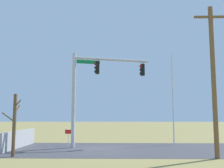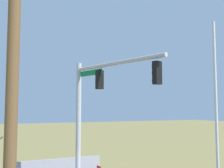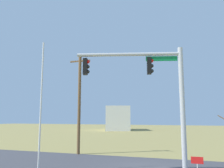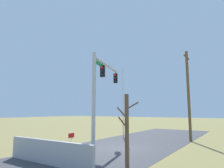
# 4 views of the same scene
# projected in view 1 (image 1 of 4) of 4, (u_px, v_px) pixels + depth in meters

# --- Properties ---
(ground_plane) EXTENTS (160.00, 160.00, 0.00)m
(ground_plane) POSITION_uv_depth(u_px,v_px,m) (102.00, 149.00, 17.96)
(ground_plane) COLOR olive
(road_surface) EXTENTS (28.00, 8.00, 0.01)m
(road_surface) POSITION_uv_depth(u_px,v_px,m) (159.00, 149.00, 17.87)
(road_surface) COLOR #3D3D42
(road_surface) RESTS_ON ground_plane
(sidewalk_corner) EXTENTS (6.00, 6.00, 0.01)m
(sidewalk_corner) POSITION_uv_depth(u_px,v_px,m) (59.00, 148.00, 18.76)
(sidewalk_corner) COLOR #B7B5AD
(sidewalk_corner) RESTS_ON ground_plane
(retaining_fence) EXTENTS (0.20, 6.14, 1.25)m
(retaining_fence) POSITION_uv_depth(u_px,v_px,m) (19.00, 139.00, 18.83)
(retaining_fence) COLOR #A8A8AD
(retaining_fence) RESTS_ON ground_plane
(signal_mast) EXTENTS (5.93, 1.84, 7.05)m
(signal_mast) POSITION_uv_depth(u_px,v_px,m) (94.00, 82.00, 19.70)
(signal_mast) COLOR #B2B5BA
(signal_mast) RESTS_ON ground_plane
(flagpole) EXTENTS (0.10, 0.10, 7.54)m
(flagpole) POSITION_uv_depth(u_px,v_px,m) (173.00, 98.00, 21.08)
(flagpole) COLOR silver
(flagpole) RESTS_ON ground_plane
(utility_pole) EXTENTS (1.90, 0.26, 8.61)m
(utility_pole) POSITION_uv_depth(u_px,v_px,m) (213.00, 77.00, 14.50)
(utility_pole) COLOR brown
(utility_pole) RESTS_ON ground_plane
(bare_tree) EXTENTS (1.27, 1.02, 3.59)m
(bare_tree) POSITION_uv_depth(u_px,v_px,m) (14.00, 124.00, 14.91)
(bare_tree) COLOR brown
(bare_tree) RESTS_ON ground_plane
(open_sign) EXTENTS (0.56, 0.04, 1.22)m
(open_sign) POSITION_uv_depth(u_px,v_px,m) (69.00, 134.00, 20.35)
(open_sign) COLOR silver
(open_sign) RESTS_ON ground_plane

